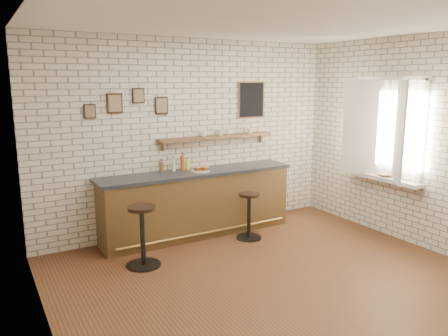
{
  "coord_description": "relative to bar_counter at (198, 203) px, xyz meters",
  "views": [
    {
      "loc": [
        -2.96,
        -4.15,
        2.36
      ],
      "look_at": [
        -0.05,
        0.9,
        1.19
      ],
      "focal_mm": 35.0,
      "sensor_mm": 36.0,
      "label": 1
    }
  ],
  "objects": [
    {
      "name": "back_wall_decor",
      "position": [
        0.28,
        0.28,
        1.54
      ],
      "size": [
        2.96,
        0.02,
        0.56
      ],
      "color": "black",
      "rests_on": "ground"
    },
    {
      "name": "sandwich_plate",
      "position": [
        0.03,
        -0.06,
        0.51
      ],
      "size": [
        0.28,
        0.28,
        0.01
      ],
      "primitive_type": "cylinder",
      "color": "white",
      "rests_on": "bar_counter"
    },
    {
      "name": "bar_stool_right",
      "position": [
        0.59,
        -0.55,
        -0.13
      ],
      "size": [
        0.39,
        0.39,
        0.7
      ],
      "color": "black",
      "rests_on": "ground"
    },
    {
      "name": "casement_window",
      "position": [
        2.41,
        -1.4,
        1.14
      ],
      "size": [
        0.4,
        1.3,
        1.56
      ],
      "color": "white",
      "rests_on": "ground"
    },
    {
      "name": "bar_counter",
      "position": [
        0.0,
        0.0,
        0.0
      ],
      "size": [
        3.1,
        0.65,
        1.01
      ],
      "color": "brown",
      "rests_on": "ground"
    },
    {
      "name": "wall_shelf",
      "position": [
        0.46,
        0.2,
        0.97
      ],
      "size": [
        2.0,
        0.18,
        0.18
      ],
      "color": "brown",
      "rests_on": "ground"
    },
    {
      "name": "shelf_cup_a",
      "position": [
        0.21,
        0.2,
        1.04
      ],
      "size": [
        0.18,
        0.18,
        0.1
      ],
      "primitive_type": "imported",
      "rotation": [
        0.0,
        0.0,
        0.73
      ],
      "color": "white",
      "rests_on": "wall_shelf"
    },
    {
      "name": "shelf_cup_b",
      "position": [
        0.52,
        0.2,
        1.04
      ],
      "size": [
        0.12,
        0.12,
        0.1
      ],
      "primitive_type": "imported",
      "rotation": [
        0.0,
        0.0,
        1.36
      ],
      "color": "white",
      "rests_on": "wall_shelf"
    },
    {
      "name": "ciabatta_sandwich",
      "position": [
        0.04,
        -0.06,
        0.55
      ],
      "size": [
        0.26,
        0.18,
        0.08
      ],
      "color": "tan",
      "rests_on": "sandwich_plate"
    },
    {
      "name": "book_lower",
      "position": [
        2.44,
        -1.41,
        0.43
      ],
      "size": [
        0.19,
        0.23,
        0.02
      ],
      "primitive_type": "imported",
      "rotation": [
        0.0,
        0.0,
        0.17
      ],
      "color": "tan",
      "rests_on": "window_sill"
    },
    {
      "name": "ground",
      "position": [
        0.06,
        -1.7,
        -0.51
      ],
      "size": [
        5.0,
        5.0,
        0.0
      ],
      "primitive_type": "plane",
      "color": "brown",
      "rests_on": "ground"
    },
    {
      "name": "potato_chips",
      "position": [
        0.02,
        -0.06,
        0.52
      ],
      "size": [
        0.24,
        0.18,
        0.0
      ],
      "color": "gold",
      "rests_on": "sandwich_plate"
    },
    {
      "name": "window_sill",
      "position": [
        2.46,
        -1.4,
        0.39
      ],
      "size": [
        0.2,
        1.35,
        0.06
      ],
      "color": "white",
      "rests_on": "ground"
    },
    {
      "name": "shelf_cup_c",
      "position": [
        0.68,
        0.2,
        1.04
      ],
      "size": [
        0.13,
        0.13,
        0.09
      ],
      "primitive_type": "imported",
      "rotation": [
        0.0,
        0.0,
        1.42
      ],
      "color": "white",
      "rests_on": "wall_shelf"
    },
    {
      "name": "bar_stool_left",
      "position": [
        -1.15,
        -0.72,
        -0.08
      ],
      "size": [
        0.46,
        0.46,
        0.8
      ],
      "color": "black",
      "rests_on": "ground"
    },
    {
      "name": "bitters_bottle_white",
      "position": [
        -0.31,
        0.18,
        0.6
      ],
      "size": [
        0.06,
        0.06,
        0.23
      ],
      "color": "silver",
      "rests_on": "bar_counter"
    },
    {
      "name": "bitters_bottle_brown",
      "position": [
        -0.51,
        0.18,
        0.59
      ],
      "size": [
        0.06,
        0.06,
        0.2
      ],
      "color": "brown",
      "rests_on": "bar_counter"
    },
    {
      "name": "bitters_bottle_amber",
      "position": [
        -0.16,
        0.18,
        0.62
      ],
      "size": [
        0.07,
        0.07,
        0.28
      ],
      "color": "#955118",
      "rests_on": "bar_counter"
    },
    {
      "name": "shelf_cup_d",
      "position": [
        1.09,
        0.2,
        1.04
      ],
      "size": [
        0.14,
        0.14,
        0.09
      ],
      "primitive_type": "imported",
      "rotation": [
        0.0,
        0.0,
        0.54
      ],
      "color": "white",
      "rests_on": "wall_shelf"
    },
    {
      "name": "book_upper",
      "position": [
        2.44,
        -1.38,
        0.45
      ],
      "size": [
        0.28,
        0.29,
        0.02
      ],
      "primitive_type": "imported",
      "rotation": [
        0.0,
        0.0,
        -0.72
      ],
      "color": "tan",
      "rests_on": "book_lower"
    },
    {
      "name": "condiment_bottle_yellow",
      "position": [
        -0.08,
        0.18,
        0.58
      ],
      "size": [
        0.06,
        0.06,
        0.19
      ],
      "color": "yellow",
      "rests_on": "bar_counter"
    }
  ]
}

